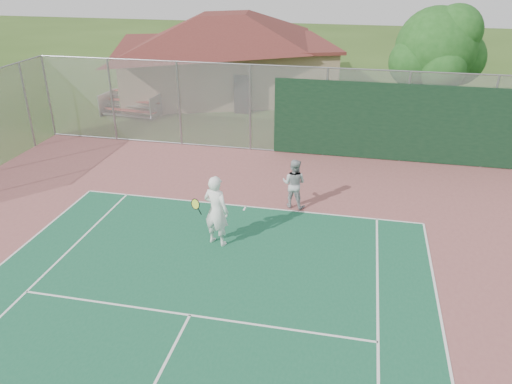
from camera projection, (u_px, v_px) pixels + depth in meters
back_fence at (328, 116)px, 19.39m from camera, size 20.08×0.11×3.53m
clubhouse at (225, 46)px, 27.93m from camera, size 14.33×11.84×5.31m
bleachers at (133, 103)px, 25.08m from camera, size 2.96×1.93×1.07m
tree at (438, 51)px, 20.82m from camera, size 4.02×3.81×5.60m
player_white_front at (216, 211)px, 13.53m from camera, size 1.08×0.78×2.03m
player_grey_back at (294, 184)px, 15.67m from camera, size 0.88×0.74×1.60m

